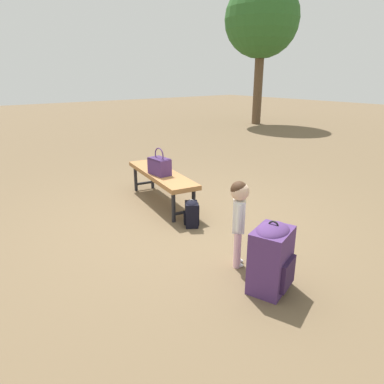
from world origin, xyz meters
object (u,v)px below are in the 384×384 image
(child_standing, at_px, (239,211))
(backpack_large, at_px, (271,256))
(handbag, at_px, (159,165))
(backpack_small, at_px, (191,213))
(tree_mid, at_px, (262,20))
(park_bench, at_px, (161,176))

(child_standing, relative_size, backpack_large, 1.33)
(handbag, relative_size, backpack_large, 0.58)
(child_standing, bearing_deg, backpack_small, 167.46)
(backpack_small, bearing_deg, handbag, 174.17)
(handbag, distance_m, backpack_small, 0.91)
(handbag, distance_m, tree_mid, 9.39)
(handbag, bearing_deg, backpack_large, -9.19)
(park_bench, xyz_separation_m, backpack_large, (2.33, -0.44, -0.08))
(park_bench, bearing_deg, backpack_large, -10.65)
(handbag, relative_size, backpack_small, 1.08)
(backpack_large, xyz_separation_m, tree_mid, (-7.21, 7.79, 3.15))
(park_bench, bearing_deg, backpack_small, -10.00)
(handbag, xyz_separation_m, tree_mid, (-4.96, 7.43, 2.89))
(handbag, xyz_separation_m, child_standing, (1.80, -0.30, -0.02))
(backpack_small, bearing_deg, child_standing, -12.54)
(handbag, xyz_separation_m, backpack_small, (0.81, -0.08, -0.41))
(backpack_small, xyz_separation_m, tree_mid, (-5.77, 7.51, 3.30))
(child_standing, xyz_separation_m, tree_mid, (-6.76, 7.73, 2.91))
(child_standing, relative_size, backpack_small, 2.47)
(park_bench, bearing_deg, tree_mid, 123.57)
(child_standing, distance_m, backpack_large, 0.52)
(child_standing, relative_size, tree_mid, 0.18)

